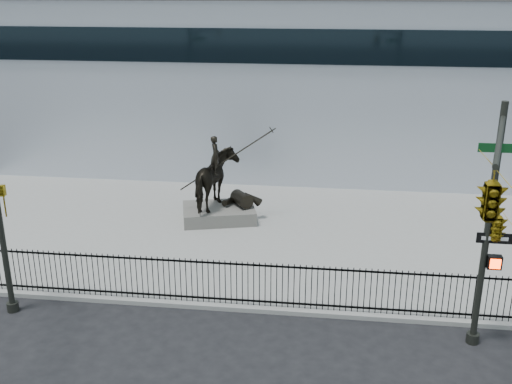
# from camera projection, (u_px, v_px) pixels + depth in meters

# --- Properties ---
(ground) EXTENTS (120.00, 120.00, 0.00)m
(ground) POSITION_uv_depth(u_px,v_px,m) (231.00, 329.00, 17.87)
(ground) COLOR black
(ground) RESTS_ON ground
(plaza) EXTENTS (30.00, 12.00, 0.15)m
(plaza) POSITION_uv_depth(u_px,v_px,m) (259.00, 235.00, 24.39)
(plaza) COLOR #999996
(plaza) RESTS_ON ground
(building) EXTENTS (44.00, 14.00, 9.00)m
(building) POSITION_uv_depth(u_px,v_px,m) (286.00, 78.00, 35.10)
(building) COLOR #B3BBC3
(building) RESTS_ON ground
(picket_fence) EXTENTS (22.10, 0.10, 1.50)m
(picket_fence) POSITION_uv_depth(u_px,v_px,m) (237.00, 283.00, 18.74)
(picket_fence) COLOR black
(picket_fence) RESTS_ON plaza
(statue_plinth) EXTENTS (3.46, 2.79, 0.57)m
(statue_plinth) POSITION_uv_depth(u_px,v_px,m) (219.00, 213.00, 25.67)
(statue_plinth) COLOR #625E5A
(statue_plinth) RESTS_ON plaza
(equestrian_statue) EXTENTS (3.76, 2.84, 3.28)m
(equestrian_statue) POSITION_uv_depth(u_px,v_px,m) (220.00, 181.00, 25.19)
(equestrian_statue) COLOR black
(equestrian_statue) RESTS_ON statue_plinth
(traffic_signal_right) EXTENTS (2.17, 6.86, 7.00)m
(traffic_signal_right) POSITION_uv_depth(u_px,v_px,m) (494.00, 212.00, 13.62)
(traffic_signal_right) COLOR black
(traffic_signal_right) RESTS_ON ground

